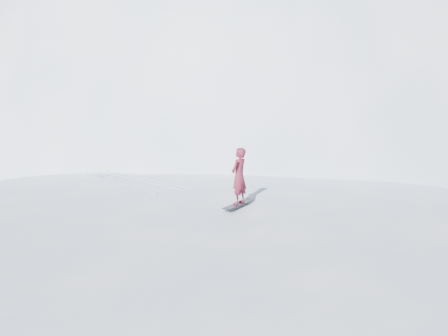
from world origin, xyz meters
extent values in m
plane|color=white|center=(0.00, 0.00, 0.00)|extent=(400.00, 400.00, 0.00)
ellipsoid|color=white|center=(1.00, 3.00, 0.00)|extent=(36.00, 28.00, 4.80)
ellipsoid|color=white|center=(22.00, 26.00, 0.00)|extent=(60.00, 56.00, 56.00)
ellipsoid|color=white|center=(10.00, 20.00, 0.00)|extent=(28.00, 24.00, 18.00)
ellipsoid|color=white|center=(-4.00, -2.00, 0.00)|extent=(6.00, 5.40, 0.80)
ellipsoid|color=white|center=(5.00, -3.00, 0.00)|extent=(5.00, 4.50, 0.70)
ellipsoid|color=white|center=(-2.00, 6.00, 0.00)|extent=(7.00, 6.30, 1.00)
ellipsoid|color=white|center=(7.00, 4.00, 0.00)|extent=(4.00, 3.60, 0.60)
cube|color=black|center=(1.47, -0.92, 2.41)|extent=(1.61, 1.02, 0.03)
imported|color=maroon|center=(1.47, -0.92, 3.38)|extent=(0.83, 0.72, 1.91)
cube|color=silver|center=(-1.00, 4.79, 2.42)|extent=(1.27, 5.89, 0.04)
cube|color=silver|center=(-0.69, 4.79, 2.42)|extent=(1.37, 5.87, 0.04)
cube|color=silver|center=(-0.14, 4.79, 2.42)|extent=(1.90, 5.73, 0.04)
cube|color=silver|center=(0.29, 4.79, 2.42)|extent=(1.87, 5.74, 0.04)
camera|label=1|loc=(-6.19, -13.07, 6.16)|focal=35.00mm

